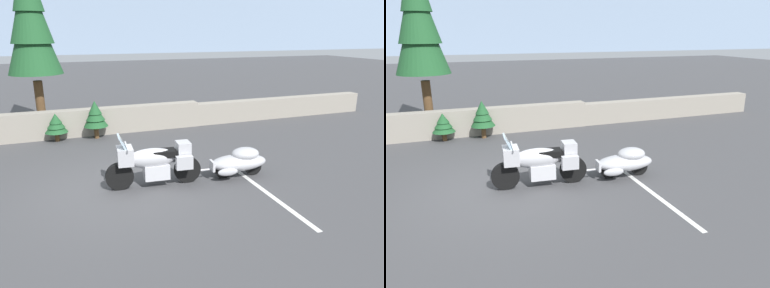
# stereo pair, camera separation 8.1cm
# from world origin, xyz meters

# --- Properties ---
(ground_plane) EXTENTS (80.00, 80.00, 0.00)m
(ground_plane) POSITION_xyz_m (0.00, 0.00, 0.00)
(ground_plane) COLOR #424244
(stone_guard_wall) EXTENTS (24.00, 0.57, 0.95)m
(stone_guard_wall) POSITION_xyz_m (0.11, 5.17, 0.45)
(stone_guard_wall) COLOR gray
(stone_guard_wall) RESTS_ON ground
(distant_ridgeline) EXTENTS (240.00, 80.00, 16.00)m
(distant_ridgeline) POSITION_xyz_m (0.00, 95.17, 8.00)
(distant_ridgeline) COLOR #7F93AD
(distant_ridgeline) RESTS_ON ground
(touring_motorcycle) EXTENTS (2.31, 0.85, 1.33)m
(touring_motorcycle) POSITION_xyz_m (0.87, -0.10, 0.62)
(touring_motorcycle) COLOR black
(touring_motorcycle) RESTS_ON ground
(car_shaped_trailer) EXTENTS (2.22, 0.85, 0.76)m
(car_shaped_trailer) POSITION_xyz_m (3.07, -0.29, 0.41)
(car_shaped_trailer) COLOR black
(car_shaped_trailer) RESTS_ON ground
(pine_tree_tall) EXTENTS (1.89, 1.89, 6.47)m
(pine_tree_tall) POSITION_xyz_m (-1.72, 6.46, 4.05)
(pine_tree_tall) COLOR brown
(pine_tree_tall) RESTS_ON ground
(pine_sapling_near) EXTENTS (0.76, 0.76, 0.96)m
(pine_sapling_near) POSITION_xyz_m (-1.25, 4.71, 0.60)
(pine_sapling_near) COLOR brown
(pine_sapling_near) RESTS_ON ground
(pine_sapling_farther) EXTENTS (0.83, 0.83, 1.33)m
(pine_sapling_farther) POSITION_xyz_m (0.06, 4.62, 0.83)
(pine_sapling_farther) COLOR brown
(pine_sapling_farther) RESTS_ON ground
(parking_stripe_marker) EXTENTS (0.12, 3.60, 0.01)m
(parking_stripe_marker) POSITION_xyz_m (3.21, -1.50, 0.00)
(parking_stripe_marker) COLOR silver
(parking_stripe_marker) RESTS_ON ground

